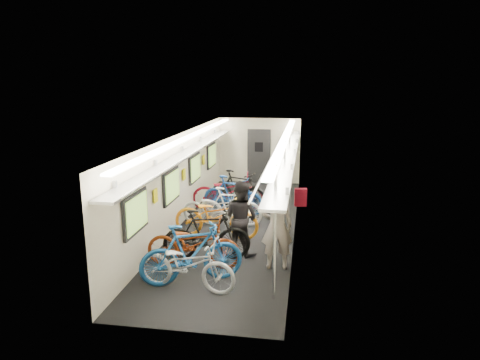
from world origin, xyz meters
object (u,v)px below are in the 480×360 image
(bicycle_1, at_px, (192,254))
(passenger_mid, at_px, (241,218))
(bicycle_0, at_px, (187,264))
(passenger_near, at_px, (277,227))
(backpack, at_px, (301,197))

(bicycle_1, distance_m, passenger_mid, 1.72)
(bicycle_0, height_order, passenger_near, passenger_near)
(bicycle_0, xyz_separation_m, backpack, (1.97, 2.01, 0.79))
(bicycle_1, relative_size, backpack, 5.12)
(passenger_near, bearing_deg, backpack, -127.69)
(bicycle_0, relative_size, passenger_mid, 1.13)
(bicycle_0, relative_size, bicycle_1, 0.96)
(bicycle_1, bearing_deg, backpack, -72.66)
(bicycle_1, bearing_deg, passenger_near, -83.59)
(passenger_mid, bearing_deg, bicycle_0, 98.67)
(bicycle_1, bearing_deg, passenger_mid, -48.34)
(passenger_near, relative_size, backpack, 4.64)
(passenger_near, bearing_deg, passenger_mid, -48.68)
(passenger_near, distance_m, backpack, 1.03)
(passenger_mid, bearing_deg, backpack, -141.55)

